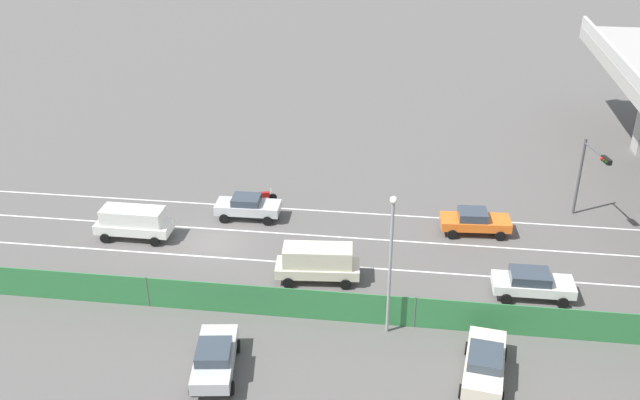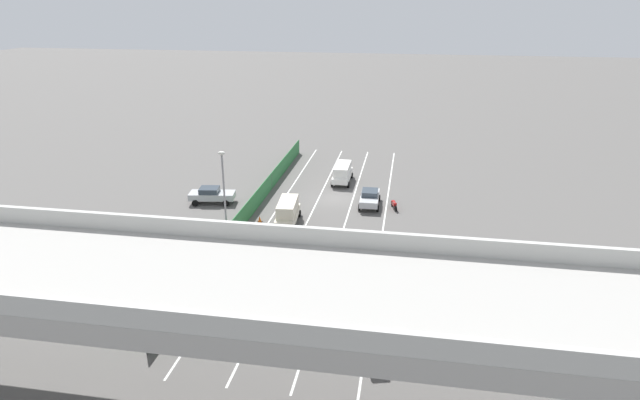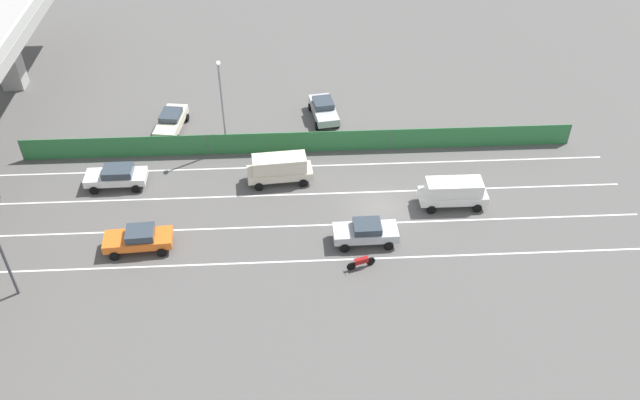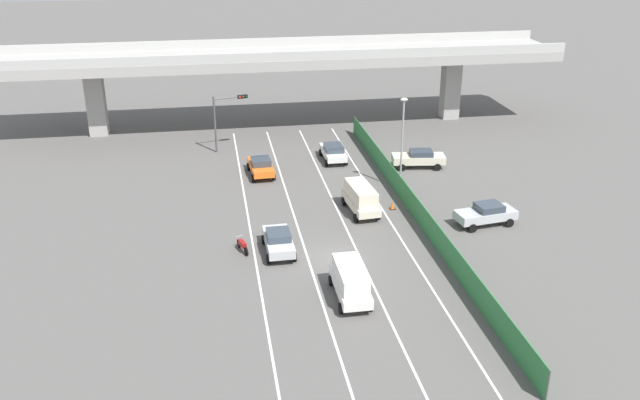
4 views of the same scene
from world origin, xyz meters
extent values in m
plane|color=#565451|center=(0.00, 0.00, 0.00)|extent=(300.00, 300.00, 0.00)
cube|color=silver|center=(-5.21, 5.49, 0.00)|extent=(0.14, 46.98, 0.01)
cube|color=silver|center=(-1.74, 5.49, 0.00)|extent=(0.14, 46.98, 0.01)
cube|color=silver|center=(1.74, 5.49, 0.00)|extent=(0.14, 46.98, 0.01)
cube|color=silver|center=(5.21, 5.49, 0.00)|extent=(0.14, 46.98, 0.01)
cube|color=#A09E99|center=(0.00, 30.98, 7.27)|extent=(59.02, 8.44, 1.01)
cube|color=#B2B2AD|center=(0.00, 26.92, 8.23)|extent=(59.02, 0.30, 0.90)
cube|color=#B2B2AD|center=(0.00, 35.03, 8.23)|extent=(59.02, 0.30, 0.90)
cube|color=#A09E99|center=(-18.88, 30.98, 3.38)|extent=(1.80, 1.80, 6.76)
cube|color=#A09E99|center=(18.88, 30.98, 3.38)|extent=(1.80, 1.80, 6.76)
cube|color=#2D753D|center=(7.18, 5.49, 0.91)|extent=(0.06, 42.98, 1.81)
cylinder|color=#4C514C|center=(7.18, -16.00, 0.91)|extent=(0.10, 0.10, 1.81)
cylinder|color=#4C514C|center=(7.18, -1.67, 0.91)|extent=(0.10, 0.10, 1.81)
cylinder|color=#4C514C|center=(7.18, 12.65, 0.91)|extent=(0.10, 0.10, 1.81)
cylinder|color=#4C514C|center=(7.18, 26.98, 0.91)|extent=(0.10, 0.10, 1.81)
cube|color=silver|center=(0.02, -5.16, 0.79)|extent=(1.77, 4.78, 0.61)
cube|color=silver|center=(0.02, -5.16, 1.57)|extent=(1.56, 3.92, 0.96)
cylinder|color=black|center=(-0.85, -3.53, 0.32)|extent=(0.22, 0.64, 0.64)
cylinder|color=black|center=(0.90, -3.54, 0.32)|extent=(0.22, 0.64, 0.64)
cylinder|color=black|center=(-0.86, -6.78, 0.32)|extent=(0.22, 0.64, 0.64)
cylinder|color=black|center=(0.89, -6.78, 0.32)|extent=(0.22, 0.64, 0.64)
cube|color=beige|center=(3.41, 7.07, 0.77)|extent=(2.15, 4.92, 0.59)
cube|color=beige|center=(3.41, 7.07, 1.62)|extent=(1.87, 4.04, 1.11)
cylinder|color=black|center=(2.40, 8.62, 0.32)|extent=(0.27, 0.66, 0.64)
cylinder|color=black|center=(4.14, 8.77, 0.32)|extent=(0.27, 0.66, 0.64)
cylinder|color=black|center=(2.67, 5.37, 0.32)|extent=(0.27, 0.66, 0.64)
cylinder|color=black|center=(4.42, 5.52, 0.32)|extent=(0.27, 0.66, 0.64)
cube|color=orange|center=(-3.44, 16.38, 0.77)|extent=(2.08, 4.53, 0.57)
cube|color=#333D47|center=(-3.43, 16.17, 1.32)|extent=(1.70, 1.91, 0.54)
cylinder|color=black|center=(-4.44, 17.82, 0.32)|extent=(0.26, 0.65, 0.64)
cylinder|color=black|center=(-2.64, 17.94, 0.32)|extent=(0.26, 0.65, 0.64)
cylinder|color=black|center=(-4.25, 14.82, 0.32)|extent=(0.26, 0.65, 0.64)
cylinder|color=black|center=(-2.45, 14.93, 0.32)|extent=(0.26, 0.65, 0.64)
cube|color=#B7BABC|center=(-3.55, 1.43, 0.79)|extent=(1.83, 4.32, 0.62)
cube|color=#333D47|center=(-3.55, 1.33, 1.34)|extent=(1.58, 1.85, 0.48)
cylinder|color=black|center=(-4.45, 2.88, 0.32)|extent=(0.23, 0.64, 0.64)
cylinder|color=black|center=(-2.70, 2.91, 0.32)|extent=(0.23, 0.64, 0.64)
cylinder|color=black|center=(-4.40, -0.04, 0.32)|extent=(0.23, 0.64, 0.64)
cylinder|color=black|center=(-2.65, -0.01, 0.32)|extent=(0.23, 0.64, 0.64)
cube|color=silver|center=(3.50, 19.09, 0.76)|extent=(1.86, 4.43, 0.56)
cube|color=#333D47|center=(3.51, 18.86, 1.31)|extent=(1.62, 2.16, 0.54)
cylinder|color=black|center=(2.58, 20.58, 0.32)|extent=(0.23, 0.64, 0.64)
cylinder|color=black|center=(4.40, 20.60, 0.32)|extent=(0.23, 0.64, 0.64)
cylinder|color=black|center=(2.61, 17.58, 0.32)|extent=(0.23, 0.64, 0.64)
cylinder|color=black|center=(4.43, 17.60, 0.32)|extent=(0.23, 0.64, 0.64)
cylinder|color=black|center=(-6.16, 2.59, 0.30)|extent=(0.27, 0.60, 0.60)
cylinder|color=black|center=(-5.76, 1.30, 0.30)|extent=(0.27, 0.60, 0.60)
cube|color=maroon|center=(-5.96, 1.94, 0.58)|extent=(0.54, 0.96, 0.36)
cylinder|color=#B2B2B2|center=(-6.13, 2.49, 0.92)|extent=(0.58, 0.21, 0.03)
cube|color=#B2B5B7|center=(11.96, 3.32, 0.80)|extent=(4.67, 2.42, 0.64)
cube|color=#333D47|center=(12.21, 3.36, 1.37)|extent=(2.05, 1.83, 0.50)
cylinder|color=black|center=(10.59, 2.22, 0.32)|extent=(0.66, 0.31, 0.64)
cylinder|color=black|center=(10.33, 4.00, 0.32)|extent=(0.66, 0.31, 0.64)
cylinder|color=black|center=(13.59, 2.65, 0.32)|extent=(0.66, 0.31, 0.64)
cylinder|color=black|center=(13.33, 4.43, 0.32)|extent=(0.66, 0.31, 0.64)
cube|color=beige|center=(10.72, 15.93, 0.82)|extent=(4.88, 2.39, 0.68)
cube|color=#333D47|center=(10.94, 15.90, 1.38)|extent=(2.18, 1.81, 0.45)
cylinder|color=black|center=(9.02, 15.28, 0.32)|extent=(0.66, 0.31, 0.64)
cylinder|color=black|center=(9.27, 17.02, 0.32)|extent=(0.66, 0.31, 0.64)
cylinder|color=black|center=(12.18, 14.84, 0.32)|extent=(0.66, 0.31, 0.64)
cylinder|color=black|center=(12.42, 16.59, 0.32)|extent=(0.66, 0.31, 0.64)
cylinder|color=#47474C|center=(-7.11, 23.24, 2.72)|extent=(0.18, 0.18, 5.45)
cylinder|color=#47474C|center=(-5.59, 23.63, 5.15)|extent=(3.07, 0.91, 0.12)
cube|color=black|center=(-4.37, 23.95, 5.15)|extent=(1.00, 0.51, 0.32)
sphere|color=red|center=(-4.62, 23.72, 5.15)|extent=(0.20, 0.20, 0.20)
sphere|color=#3B2806|center=(-4.33, 23.80, 5.15)|extent=(0.20, 0.20, 0.20)
sphere|color=black|center=(-4.04, 23.88, 5.15)|extent=(0.20, 0.20, 0.20)
cylinder|color=gray|center=(7.72, 11.26, 3.71)|extent=(0.16, 0.16, 7.42)
ellipsoid|color=silver|center=(7.72, 11.26, 7.60)|extent=(0.60, 0.36, 0.28)
cone|color=orange|center=(5.99, 7.24, 0.30)|extent=(0.36, 0.36, 0.60)
cube|color=black|center=(5.99, 7.24, 0.01)|extent=(0.47, 0.47, 0.03)
camera|label=1|loc=(37.83, 11.74, 22.59)|focal=40.04mm
camera|label=2|loc=(-6.96, 50.57, 19.29)|focal=30.00mm
camera|label=3|loc=(-36.43, 6.15, 30.49)|focal=37.64mm
camera|label=4|loc=(-7.67, -39.93, 21.43)|focal=38.46mm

